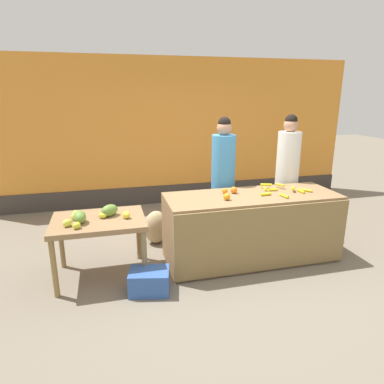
# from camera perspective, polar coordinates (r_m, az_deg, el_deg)

# --- Properties ---
(ground_plane) EXTENTS (24.00, 24.00, 0.00)m
(ground_plane) POSITION_cam_1_polar(r_m,az_deg,el_deg) (4.60, 4.52, -11.51)
(ground_plane) COLOR #756B5B
(market_wall_back) EXTENTS (7.28, 0.23, 2.82)m
(market_wall_back) POSITION_cam_1_polar(r_m,az_deg,el_deg) (6.81, -2.88, 9.80)
(market_wall_back) COLOR orange
(market_wall_back) RESTS_ON ground
(fruit_stall_counter) EXTENTS (2.25, 0.83, 0.89)m
(fruit_stall_counter) POSITION_cam_1_polar(r_m,az_deg,el_deg) (4.56, 9.96, -5.86)
(fruit_stall_counter) COLOR olive
(fruit_stall_counter) RESTS_ON ground
(side_table_wooden) EXTENTS (1.07, 0.78, 0.74)m
(side_table_wooden) POSITION_cam_1_polar(r_m,az_deg,el_deg) (4.13, -15.44, -5.57)
(side_table_wooden) COLOR olive
(side_table_wooden) RESTS_ON ground
(banana_bunch_pile) EXTENTS (0.74, 0.57, 0.07)m
(banana_bunch_pile) POSITION_cam_1_polar(r_m,az_deg,el_deg) (4.63, 14.85, 0.38)
(banana_bunch_pile) COLOR yellow
(banana_bunch_pile) RESTS_ON fruit_stall_counter
(orange_pile) EXTENTS (0.28, 0.35, 0.09)m
(orange_pile) POSITION_cam_1_polar(r_m,az_deg,el_deg) (4.32, 6.29, -0.10)
(orange_pile) COLOR orange
(orange_pile) RESTS_ON fruit_stall_counter
(mango_papaya_pile) EXTENTS (0.76, 0.51, 0.14)m
(mango_papaya_pile) POSITION_cam_1_polar(r_m,az_deg,el_deg) (4.07, -16.19, -3.70)
(mango_papaya_pile) COLOR yellow
(mango_papaya_pile) RESTS_ON side_table_wooden
(vendor_woman_blue_shirt) EXTENTS (0.34, 0.34, 1.84)m
(vendor_woman_blue_shirt) POSITION_cam_1_polar(r_m,az_deg,el_deg) (4.93, 5.24, 1.94)
(vendor_woman_blue_shirt) COLOR #33333D
(vendor_woman_blue_shirt) RESTS_ON ground
(vendor_woman_white_shirt) EXTENTS (0.34, 0.34, 1.86)m
(vendor_woman_white_shirt) POSITION_cam_1_polar(r_m,az_deg,el_deg) (5.32, 15.70, 2.57)
(vendor_woman_white_shirt) COLOR #33333D
(vendor_woman_white_shirt) RESTS_ON ground
(produce_crate) EXTENTS (0.50, 0.41, 0.26)m
(produce_crate) POSITION_cam_1_polar(r_m,az_deg,el_deg) (3.92, -7.21, -14.70)
(produce_crate) COLOR #3359A5
(produce_crate) RESTS_ON ground
(produce_sack) EXTENTS (0.41, 0.36, 0.50)m
(produce_sack) POSITION_cam_1_polar(r_m,az_deg,el_deg) (5.04, -6.06, -5.92)
(produce_sack) COLOR tan
(produce_sack) RESTS_ON ground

